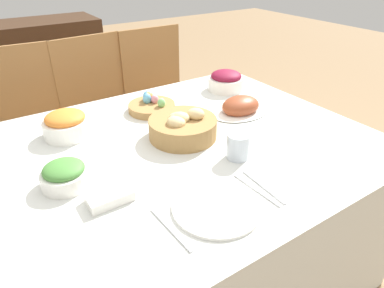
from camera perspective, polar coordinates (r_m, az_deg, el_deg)
The scene contains 18 objects.
ground_plane at distance 1.79m, azimuth -2.42°, elevation -20.53°, with size 12.00×12.00×0.00m, color #937551.
dining_table at distance 1.53m, azimuth -2.71°, elevation -11.94°, with size 1.54×1.18×0.72m.
chair_far_right at distance 2.32m, azimuth -5.15°, elevation 7.55°, with size 0.42×0.42×0.94m.
chair_far_center at distance 2.17m, azimuth -14.68°, elevation 5.06°, with size 0.45×0.45×0.94m.
chair_far_left at distance 2.10m, azimuth -25.41°, elevation 2.07°, with size 0.44×0.44×0.94m.
sideboard at distance 3.07m, azimuth -25.29°, elevation 9.44°, with size 1.14×0.44×0.90m.
bread_basket at distance 1.35m, azimuth -1.55°, elevation 2.88°, with size 0.27×0.27×0.12m.
egg_basket at distance 1.61m, azimuth -6.74°, elevation 6.36°, with size 0.21×0.21×0.08m.
ham_platter at distance 1.59m, azimuth 8.08°, elevation 6.12°, with size 0.29×0.20×0.09m.
green_salad_bowl at distance 1.16m, azimuth -20.45°, elevation -4.82°, with size 0.15×0.15×0.08m.
beet_salad_bowl at distance 1.84m, azimuth 5.68°, elevation 10.45°, with size 0.19×0.19×0.10m.
carrot_bowl at distance 1.45m, azimuth -20.24°, elevation 3.10°, with size 0.18×0.18×0.11m.
dinner_plate at distance 1.02m, azimuth 4.10°, elevation -10.45°, with size 0.26×0.26×0.01m.
fork at distance 0.95m, azimuth -3.64°, elevation -13.92°, with size 0.02×0.20×0.00m.
knife at distance 1.10m, azimuth 10.65°, elevation -7.49°, with size 0.02×0.20×0.00m.
spoon at distance 1.12m, azimuth 11.78°, elevation -6.94°, with size 0.02×0.20×0.00m.
drinking_cup at distance 1.23m, azimuth 7.68°, elevation -0.35°, with size 0.08×0.08×0.09m.
butter_dish at distance 1.06m, azimuth -13.64°, elevation -8.54°, with size 0.13×0.08×0.03m.
Camera 1 is at (-0.57, -0.99, 1.38)m, focal length 32.00 mm.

